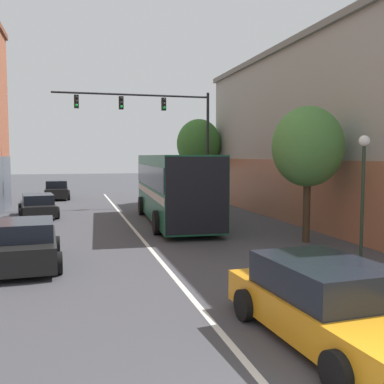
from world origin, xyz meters
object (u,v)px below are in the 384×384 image
parked_car_left_mid (25,244)px  street_tree_near (308,147)px  hatchback_foreground (329,304)px  parked_car_left_near (38,206)px  bus (174,185)px  street_lamp (363,187)px  traffic_signal_gantry (160,120)px  street_tree_far (199,144)px  parked_car_left_far (57,190)px

parked_car_left_mid → street_tree_near: street_tree_near is taller
hatchback_foreground → parked_car_left_near: bearing=14.8°
bus → street_lamp: (3.65, -9.48, 0.48)m
parked_car_left_near → street_tree_near: (10.23, -9.93, 2.97)m
parked_car_left_near → traffic_signal_gantry: bearing=-71.9°
parked_car_left_near → street_tree_far: bearing=-69.7°
parked_car_left_mid → street_lamp: size_ratio=1.07×
street_tree_near → parked_car_left_near: bearing=135.9°
parked_car_left_mid → street_tree_far: bearing=-34.0°
parked_car_left_near → parked_car_left_mid: parked_car_left_mid is taller
parked_car_left_far → street_tree_far: 11.29m
street_tree_near → hatchback_foreground: bearing=-116.8°
bus → parked_car_left_far: bus is taller
hatchback_foreground → street_tree_far: 24.31m
bus → parked_car_left_far: 15.07m
bus → parked_car_left_mid: bus is taller
street_lamp → parked_car_left_near: bearing=127.4°
bus → parked_car_left_mid: 9.65m
hatchback_foreground → traffic_signal_gantry: (1.19, 21.64, 4.84)m
parked_car_left_mid → street_tree_near: bearing=-85.7°
bus → parked_car_left_near: bearing=62.5°
traffic_signal_gantry → street_tree_far: 4.01m
parked_car_left_mid → traffic_signal_gantry: traffic_signal_gantry is taller
street_lamp → street_tree_near: street_tree_near is taller
bus → street_tree_far: bearing=-19.7°
bus → hatchback_foreground: bus is taller
parked_car_left_near → parked_car_left_mid: bearing=174.6°
hatchback_foreground → street_lamp: 6.61m
parked_car_left_mid → traffic_signal_gantry: (6.84, 14.64, 4.84)m
parked_car_left_far → street_lamp: size_ratio=1.01×
hatchback_foreground → parked_car_left_near: 19.17m
parked_car_left_far → street_tree_far: (9.77, -4.51, 3.42)m
parked_car_left_far → street_tree_far: size_ratio=0.67×
parked_car_left_far → street_lamp: street_lamp is taller
traffic_signal_gantry → street_lamp: (2.94, -16.76, -3.18)m
parked_car_left_near → street_tree_far: 12.27m
street_tree_far → hatchback_foreground: bearing=-100.4°
bus → hatchback_foreground: bearing=-179.1°
street_tree_near → traffic_signal_gantry: bearing=102.6°
bus → traffic_signal_gantry: bearing=-2.7°
street_lamp → street_tree_near: 3.60m
street_lamp → street_tree_far: 18.87m
parked_car_left_near → street_tree_far: (10.41, 5.48, 3.49)m
parked_car_left_near → street_tree_far: size_ratio=0.73×
bus → street_lamp: 10.17m
parked_car_left_near → street_lamp: 16.85m
parked_car_left_mid → street_tree_near: size_ratio=0.81×
traffic_signal_gantry → hatchback_foreground: bearing=-93.1°
parked_car_left_mid → traffic_signal_gantry: 16.87m
street_tree_near → street_tree_far: size_ratio=0.87×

